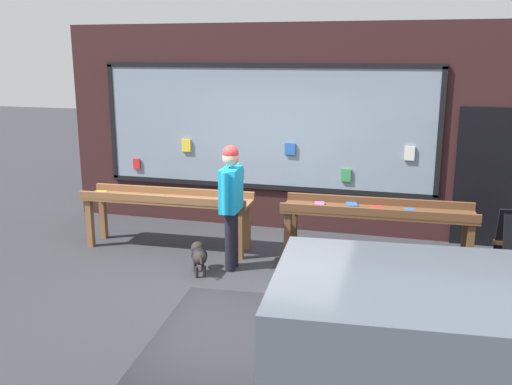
% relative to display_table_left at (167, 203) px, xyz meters
% --- Properties ---
extents(ground_plane, '(40.00, 40.00, 0.00)m').
position_rel_display_table_left_xyz_m(ground_plane, '(1.53, -0.89, -0.69)').
color(ground_plane, '#2D2D33').
extents(shopfront_facade, '(7.70, 0.29, 3.32)m').
position_rel_display_table_left_xyz_m(shopfront_facade, '(1.54, 1.50, 0.96)').
color(shopfront_facade, '#331919').
rests_on(shopfront_facade, ground_plane).
extents(display_table_left, '(2.56, 0.67, 0.87)m').
position_rel_display_table_left_xyz_m(display_table_left, '(0.00, 0.00, 0.00)').
color(display_table_left, brown).
rests_on(display_table_left, ground_plane).
extents(display_table_right, '(2.56, 0.75, 0.91)m').
position_rel_display_table_left_xyz_m(display_table_right, '(3.06, 0.00, 0.04)').
color(display_table_right, brown).
rests_on(display_table_right, ground_plane).
extents(person_browsing, '(0.24, 0.67, 1.70)m').
position_rel_display_table_left_xyz_m(person_browsing, '(1.18, -0.55, 0.30)').
color(person_browsing, black).
rests_on(person_browsing, ground_plane).
extents(small_dog, '(0.36, 0.52, 0.38)m').
position_rel_display_table_left_xyz_m(small_dog, '(0.82, -0.84, -0.44)').
color(small_dog, black).
rests_on(small_dog, ground_plane).
extents(parked_car, '(4.15, 2.10, 1.41)m').
position_rel_display_table_left_xyz_m(parked_car, '(3.72, -3.83, 0.04)').
color(parked_car, black).
rests_on(parked_car, ground_plane).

